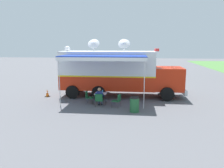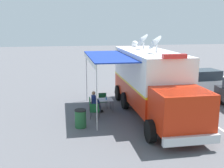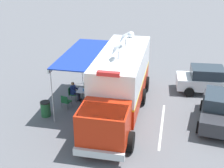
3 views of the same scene
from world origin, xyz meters
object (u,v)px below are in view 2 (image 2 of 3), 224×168
(car_far_corner, at_px, (204,82))
(command_truck, at_px, (152,80))
(folding_table, at_px, (106,100))
(folding_chair_at_table, at_px, (92,104))
(seated_responder, at_px, (95,101))
(traffic_cone, at_px, (117,89))
(folding_chair_spare_by_truck, at_px, (95,110))
(water_bottle, at_px, (106,98))
(trash_bin, at_px, (81,118))
(folding_chair_beside_table, at_px, (103,99))

(car_far_corner, bearing_deg, command_truck, 36.18)
(folding_table, height_order, folding_chair_at_table, folding_chair_at_table)
(car_far_corner, bearing_deg, seated_responder, 19.70)
(car_far_corner, bearing_deg, traffic_cone, -13.54)
(folding_table, distance_m, folding_chair_spare_by_truck, 1.46)
(folding_chair_at_table, distance_m, car_far_corner, 9.11)
(traffic_cone, bearing_deg, water_bottle, 71.11)
(trash_bin, bearing_deg, seated_responder, -113.76)
(folding_table, relative_size, water_bottle, 3.58)
(folding_chair_spare_by_truck, xyz_separation_m, car_far_corner, (-8.57, -4.20, 0.37))
(water_bottle, relative_size, seated_responder, 0.18)
(folding_table, distance_m, car_far_corner, 8.34)
(command_truck, height_order, folding_table, command_truck)
(water_bottle, bearing_deg, folding_table, -81.83)
(command_truck, height_order, folding_chair_spare_by_truck, command_truck)
(seated_responder, height_order, traffic_cone, seated_responder)
(car_far_corner, bearing_deg, folding_table, 20.92)
(command_truck, xyz_separation_m, car_far_corner, (-5.34, -3.90, -1.07))
(trash_bin, bearing_deg, car_far_corner, -150.62)
(command_truck, bearing_deg, trash_bin, 18.87)
(folding_chair_spare_by_truck, bearing_deg, folding_table, -122.60)
(water_bottle, bearing_deg, folding_chair_beside_table, -86.44)
(folding_chair_spare_by_truck, relative_size, seated_responder, 0.70)
(seated_responder, bearing_deg, folding_chair_at_table, -0.17)
(seated_responder, relative_size, trash_bin, 1.37)
(folding_chair_spare_by_truck, distance_m, seated_responder, 1.21)
(folding_table, bearing_deg, folding_chair_beside_table, -87.10)
(car_far_corner, bearing_deg, folding_chair_at_table, 19.30)
(folding_chair_at_table, bearing_deg, seated_responder, 179.83)
(folding_chair_at_table, bearing_deg, trash_bin, 70.33)
(car_far_corner, bearing_deg, trash_bin, 29.38)
(water_bottle, relative_size, folding_chair_beside_table, 0.26)
(folding_chair_beside_table, xyz_separation_m, folding_chair_spare_by_truck, (0.74, 2.07, 0.00))
(trash_bin, distance_m, traffic_cone, 7.51)
(command_truck, relative_size, seated_responder, 7.60)
(folding_table, xyz_separation_m, trash_bin, (1.62, 2.32, -0.22))
(folding_chair_spare_by_truck, xyz_separation_m, traffic_cone, (-2.37, -5.69, -0.23))
(folding_table, distance_m, folding_chair_beside_table, 0.87)
(command_truck, relative_size, folding_chair_beside_table, 10.92)
(traffic_cone, bearing_deg, trash_bin, 64.72)
(folding_chair_spare_by_truck, bearing_deg, car_far_corner, -153.89)
(trash_bin, xyz_separation_m, traffic_cone, (-3.21, -6.79, -0.18))
(folding_chair_beside_table, bearing_deg, folding_chair_at_table, 49.30)
(folding_chair_spare_by_truck, bearing_deg, trash_bin, 52.64)
(car_far_corner, bearing_deg, folding_chair_spare_by_truck, 26.11)
(folding_chair_at_table, distance_m, traffic_cone, 5.10)
(command_truck, xyz_separation_m, folding_chair_spare_by_truck, (3.23, 0.30, -1.43))
(folding_table, relative_size, traffic_cone, 1.38)
(water_bottle, height_order, folding_chair_beside_table, water_bottle)
(command_truck, distance_m, folding_chair_at_table, 3.66)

